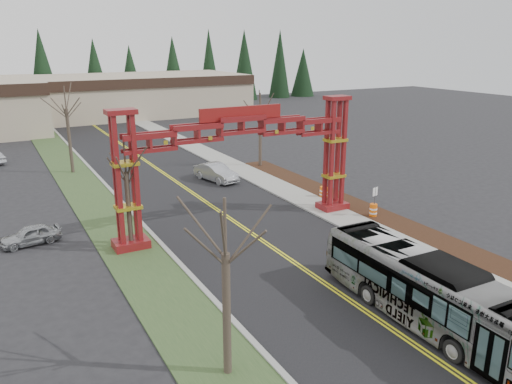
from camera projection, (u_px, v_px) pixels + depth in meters
ground at (441, 363)px, 20.57m from camera, size 200.00×200.00×0.00m
road at (204, 201)px, 41.58m from camera, size 12.00×110.00×0.02m
lane_line_left at (203, 201)px, 41.52m from camera, size 0.12×100.00×0.01m
lane_line_right at (205, 200)px, 41.63m from camera, size 0.12×100.00×0.01m
curb_right at (268, 190)px, 44.38m from camera, size 0.30×110.00×0.15m
sidewalk_right at (282, 188)px, 45.05m from camera, size 2.60×110.00×0.14m
landscape_strip at (430, 237)px, 33.64m from camera, size 2.60×50.00×0.12m
grass_median at (107, 216)px, 37.90m from camera, size 4.00×110.00×0.08m
curb_left at (131, 212)px, 38.74m from camera, size 0.30×110.00×0.15m
gateway_arch at (241, 145)px, 33.98m from camera, size 18.20×1.60×8.90m
retail_building_east at (137, 94)px, 91.34m from camera, size 38.00×20.30×7.00m
conifer_treeline at (68, 76)px, 96.14m from camera, size 116.10×5.60×13.00m
transit_bus at (422, 288)px, 23.37m from camera, size 2.97×11.80×3.27m
silver_sedan at (216, 172)px, 47.33m from camera, size 2.89×5.32×1.66m
parked_car_near_a at (31, 235)px, 32.51m from camera, size 3.90×2.02×1.27m
bare_tree_median_near at (226, 254)px, 18.46m from camera, size 3.29×3.29×7.36m
bare_tree_median_mid at (126, 173)px, 30.48m from camera, size 2.99×2.99×7.05m
bare_tree_median_far at (66, 109)px, 48.66m from camera, size 3.31×3.31×8.65m
bare_tree_right_far at (260, 115)px, 51.59m from camera, size 3.39×3.39×7.74m
street_sign at (375, 196)px, 37.15m from camera, size 0.53×0.16×2.36m
barrel_south at (373, 211)px, 37.52m from camera, size 0.58×0.58×1.07m
barrel_mid at (323, 192)px, 42.21m from camera, size 0.55×0.55×1.01m
barrel_north at (327, 193)px, 42.18m from camera, size 0.49×0.49×0.90m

